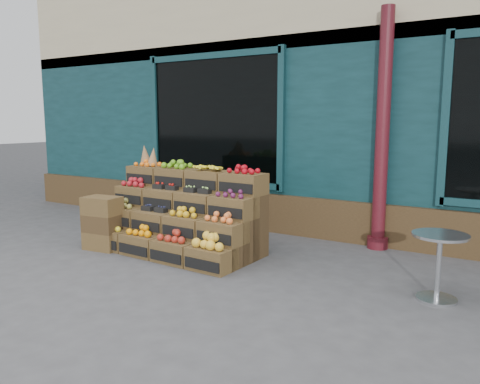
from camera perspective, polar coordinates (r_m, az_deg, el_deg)
The scene contains 6 objects.
ground at distance 5.42m, azimuth -2.06°, elevation -10.06°, with size 60.00×60.00×0.00m, color #424244.
shop_facade at distance 9.83m, azimuth 14.83°, elevation 12.27°, with size 12.00×6.24×4.80m.
crate_display at distance 6.36m, azimuth -7.13°, elevation -3.28°, with size 2.27×1.18×1.39m.
spare_crates at distance 6.65m, azimuth -16.38°, elevation -3.65°, with size 0.52×0.39×0.72m.
bistro_table at distance 4.97m, azimuth 23.09°, elevation -7.53°, with size 0.53×0.53×0.67m.
shopkeeper at distance 8.39m, azimuth 1.81°, elevation 3.82°, with size 0.75×0.49×2.05m, color #1E692C.
Camera 1 is at (2.82, -4.29, 1.75)m, focal length 35.00 mm.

